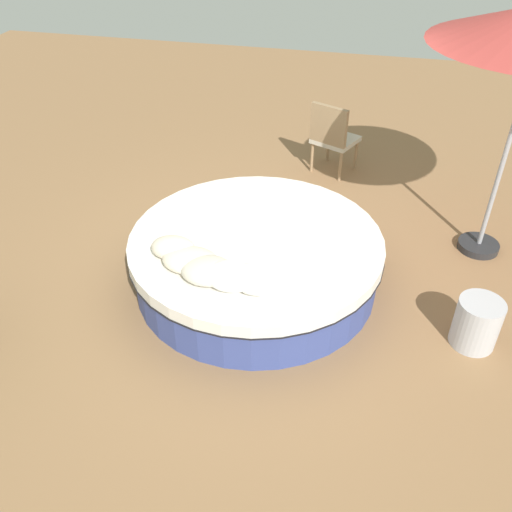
% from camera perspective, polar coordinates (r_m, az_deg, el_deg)
% --- Properties ---
extents(ground_plane, '(16.00, 16.00, 0.00)m').
position_cam_1_polar(ground_plane, '(5.65, -0.00, -2.67)').
color(ground_plane, olive).
extents(round_bed, '(2.49, 2.49, 0.55)m').
position_cam_1_polar(round_bed, '(5.47, -0.00, -0.40)').
color(round_bed, '#38478C').
rests_on(round_bed, ground_plane).
extents(throw_pillow_0, '(0.41, 0.31, 0.19)m').
position_cam_1_polar(throw_pillow_0, '(5.08, -8.58, 0.86)').
color(throw_pillow_0, beige).
rests_on(throw_pillow_0, round_bed).
extents(throw_pillow_1, '(0.52, 0.38, 0.17)m').
position_cam_1_polar(throw_pillow_1, '(4.93, -6.80, -0.43)').
color(throw_pillow_1, beige).
rests_on(throw_pillow_1, round_bed).
extents(throw_pillow_2, '(0.48, 0.40, 0.18)m').
position_cam_1_polar(throw_pillow_2, '(4.78, -5.01, -1.51)').
color(throw_pillow_2, beige).
rests_on(throw_pillow_2, round_bed).
extents(throw_pillow_3, '(0.45, 0.37, 0.21)m').
position_cam_1_polar(throw_pillow_3, '(4.68, -2.58, -2.09)').
color(throw_pillow_3, white).
rests_on(throw_pillow_3, round_bed).
extents(throw_pillow_4, '(0.45, 0.38, 0.21)m').
position_cam_1_polar(throw_pillow_4, '(4.65, 0.18, -2.36)').
color(throw_pillow_4, white).
rests_on(throw_pillow_4, round_bed).
extents(patio_chair, '(0.68, 0.67, 0.98)m').
position_cam_1_polar(patio_chair, '(7.43, 7.91, 12.37)').
color(patio_chair, '#997A56').
rests_on(patio_chair, ground_plane).
extents(side_table, '(0.40, 0.40, 0.47)m').
position_cam_1_polar(side_table, '(5.22, 21.89, -6.46)').
color(side_table, '#B7B7BC').
rests_on(side_table, ground_plane).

